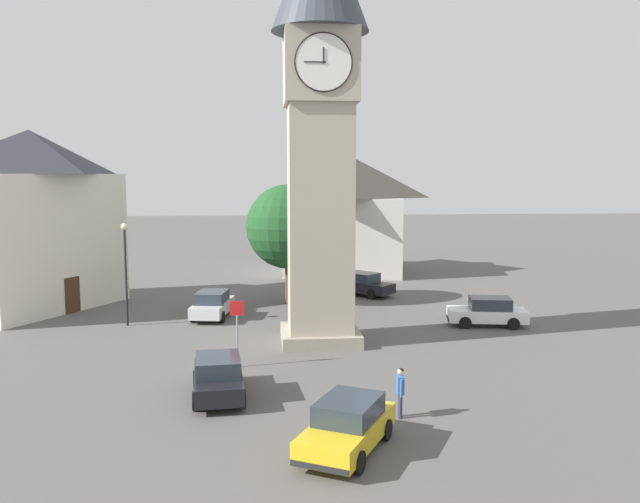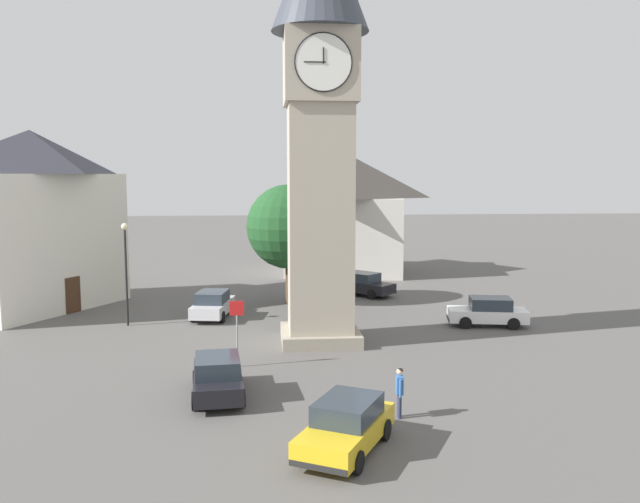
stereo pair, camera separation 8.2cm
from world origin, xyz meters
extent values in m
plane|color=#565451|center=(0.00, 0.00, 0.00)|extent=(200.00, 200.00, 0.00)
cube|color=gray|center=(0.00, 0.00, 0.30)|extent=(3.71, 3.71, 0.60)
cube|color=#ADA38E|center=(0.00, 0.00, 5.92)|extent=(2.97, 2.97, 10.63)
cube|color=#ADA38E|center=(0.00, 0.00, 12.87)|extent=(3.33, 3.33, 3.27)
cylinder|color=white|center=(0.00, 1.69, 12.87)|extent=(2.50, 0.04, 2.50)
torus|color=black|center=(0.00, 1.70, 12.87)|extent=(2.56, 0.06, 2.56)
cube|color=black|center=(0.00, 1.73, 13.14)|extent=(0.05, 0.02, 0.70)
cube|color=black|center=(0.37, 1.73, 12.87)|extent=(0.95, 0.02, 0.04)
cylinder|color=white|center=(0.00, -1.69, 12.87)|extent=(2.50, 0.04, 2.50)
torus|color=black|center=(0.00, -1.70, 12.87)|extent=(2.56, 0.06, 2.56)
cube|color=black|center=(-3.95, -11.83, 0.59)|extent=(4.11, 4.09, 0.64)
cube|color=#28333D|center=(-3.85, -11.94, 1.21)|extent=(2.59, 2.59, 0.64)
cylinder|color=black|center=(-5.39, -11.54, 0.32)|extent=(0.61, 0.61, 0.64)
cylinder|color=black|center=(-4.27, -10.40, 0.32)|extent=(0.61, 0.61, 0.64)
cylinder|color=black|center=(-3.64, -13.27, 0.32)|extent=(0.61, 0.61, 0.64)
cylinder|color=black|center=(-2.52, -12.13, 0.32)|extent=(0.61, 0.61, 0.64)
cube|color=black|center=(-5.39, -10.42, 0.37)|extent=(1.25, 1.27, 0.16)
cube|color=black|center=(4.37, 7.52, 0.59)|extent=(2.05, 4.23, 0.64)
cube|color=#28333D|center=(4.36, 7.67, 1.21)|extent=(1.74, 2.23, 0.64)
cylinder|color=black|center=(5.28, 6.37, 0.32)|extent=(0.28, 0.66, 0.64)
cylinder|color=black|center=(3.68, 6.23, 0.32)|extent=(0.28, 0.66, 0.64)
cylinder|color=black|center=(5.06, 8.82, 0.32)|extent=(0.28, 0.66, 0.64)
cylinder|color=black|center=(3.47, 8.68, 0.32)|extent=(0.28, 0.66, 0.64)
cube|color=black|center=(4.55, 5.51, 0.37)|extent=(1.67, 0.26, 0.16)
cube|color=silver|center=(5.55, -5.81, 0.59)|extent=(2.35, 4.32, 0.64)
cube|color=#28333D|center=(5.57, -5.67, 1.21)|extent=(1.88, 2.33, 0.64)
cylinder|color=black|center=(6.14, -7.16, 0.32)|extent=(0.32, 0.67, 0.64)
cylinder|color=black|center=(4.56, -6.90, 0.32)|extent=(0.32, 0.67, 0.64)
cylinder|color=black|center=(6.54, -4.73, 0.32)|extent=(0.32, 0.67, 0.64)
cylinder|color=black|center=(4.96, -4.47, 0.32)|extent=(0.32, 0.67, 0.64)
cube|color=black|center=(5.22, -7.81, 0.37)|extent=(1.66, 0.39, 0.16)
cube|color=gold|center=(0.34, 12.58, 0.59)|extent=(3.44, 4.42, 0.64)
cube|color=#28333D|center=(0.27, 12.45, 1.21)|extent=(2.37, 2.59, 0.64)
cylinder|color=black|center=(0.22, 14.05, 0.32)|extent=(0.50, 0.67, 0.64)
cylinder|color=black|center=(1.63, 13.29, 0.32)|extent=(0.50, 0.67, 0.64)
cylinder|color=black|center=(-0.95, 11.88, 0.32)|extent=(0.50, 0.67, 0.64)
cylinder|color=black|center=(0.46, 11.12, 0.32)|extent=(0.50, 0.67, 0.64)
cube|color=black|center=(1.30, 14.36, 0.37)|extent=(1.52, 0.90, 0.16)
cube|color=white|center=(-9.16, -2.52, 0.59)|extent=(4.34, 2.43, 0.64)
cube|color=#28333D|center=(-9.31, -2.49, 1.21)|extent=(2.35, 1.92, 0.64)
cylinder|color=black|center=(-7.81, -1.96, 0.32)|extent=(0.67, 0.33, 0.64)
cylinder|color=black|center=(-8.10, -3.53, 0.32)|extent=(0.67, 0.33, 0.64)
cylinder|color=black|center=(-10.22, -1.50, 0.32)|extent=(0.67, 0.33, 0.64)
cylinder|color=black|center=(-10.52, -3.08, 0.32)|extent=(0.67, 0.33, 0.64)
cube|color=black|center=(-7.18, -2.89, 0.37)|extent=(0.43, 1.66, 0.16)
cylinder|color=#2D3351|center=(-1.75, 10.21, 0.41)|extent=(0.13, 0.13, 0.82)
cylinder|color=#2D3351|center=(-1.76, 10.03, 0.41)|extent=(0.13, 0.13, 0.82)
cube|color=#386BB7|center=(-1.75, 10.12, 1.12)|extent=(0.25, 0.37, 0.60)
cylinder|color=#386BB7|center=(-1.74, 10.36, 1.07)|extent=(0.09, 0.09, 0.60)
cylinder|color=#386BB7|center=(-1.77, 9.89, 1.07)|extent=(0.09, 0.09, 0.60)
sphere|color=beige|center=(-1.75, 10.12, 1.57)|extent=(0.22, 0.22, 0.22)
sphere|color=black|center=(-1.76, 10.12, 1.59)|extent=(0.20, 0.20, 0.20)
cylinder|color=brown|center=(1.11, -9.46, 1.50)|extent=(0.44, 0.44, 3.01)
sphere|color=#1E4C23|center=(1.11, -9.46, 4.83)|extent=(5.22, 5.22, 5.22)
cube|color=silver|center=(16.25, -9.26, 4.03)|extent=(9.76, 11.28, 8.06)
pyramid|color=#383842|center=(16.25, -9.26, 9.34)|extent=(10.25, 11.85, 2.56)
cube|color=#422819|center=(13.77, -7.85, 1.05)|extent=(0.61, 1.00, 2.10)
cube|color=beige|center=(-4.06, -22.29, 3.09)|extent=(10.48, 9.46, 6.18)
pyramid|color=#47423D|center=(-4.06, -22.29, 7.97)|extent=(11.00, 9.93, 3.57)
cube|color=#422819|center=(-3.35, -18.37, 1.05)|extent=(1.10, 0.28, 2.10)
cylinder|color=black|center=(9.94, -4.25, 2.56)|extent=(0.12, 0.12, 5.12)
sphere|color=beige|center=(9.94, -4.25, 5.30)|extent=(0.36, 0.36, 0.36)
cylinder|color=gray|center=(3.81, 3.87, 1.10)|extent=(0.07, 0.07, 2.20)
cube|color=red|center=(3.81, 3.87, 2.50)|extent=(0.60, 0.04, 0.60)
camera|label=1|loc=(2.74, 30.58, 7.99)|focal=36.56mm
camera|label=2|loc=(2.66, 30.59, 7.99)|focal=36.56mm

